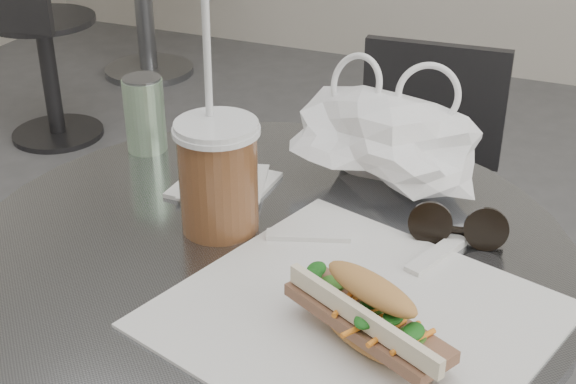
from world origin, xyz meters
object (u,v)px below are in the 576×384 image
at_px(banh_mi, 368,315).
at_px(drink_can, 145,114).
at_px(chair_far, 410,244).
at_px(bg_chair, 41,58).
at_px(sunglasses, 458,229).
at_px(iced_coffee, 218,174).

height_order(banh_mi, drink_can, drink_can).
distance_m(chair_far, banh_mi, 0.97).
height_order(bg_chair, sunglasses, sunglasses).
relative_size(sunglasses, drink_can, 1.06).
bearing_deg(bg_chair, sunglasses, -45.68).
bearing_deg(chair_far, iced_coffee, 79.13).
bearing_deg(drink_can, bg_chair, 135.32).
height_order(sunglasses, drink_can, drink_can).
relative_size(bg_chair, banh_mi, 2.91).
relative_size(chair_far, drink_can, 6.41).
relative_size(banh_mi, drink_can, 2.13).
bearing_deg(iced_coffee, bg_chair, 136.20).
distance_m(bg_chair, banh_mi, 2.37).
distance_m(bg_chair, sunglasses, 2.25).
xyz_separation_m(chair_far, sunglasses, (0.20, -0.61, 0.43)).
bearing_deg(iced_coffee, banh_mi, -32.14).
height_order(chair_far, drink_can, drink_can).
bearing_deg(bg_chair, iced_coffee, -52.30).
relative_size(iced_coffee, drink_can, 2.68).
distance_m(sunglasses, drink_can, 0.51).
height_order(banh_mi, sunglasses, banh_mi).
xyz_separation_m(banh_mi, sunglasses, (0.04, 0.23, -0.02)).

